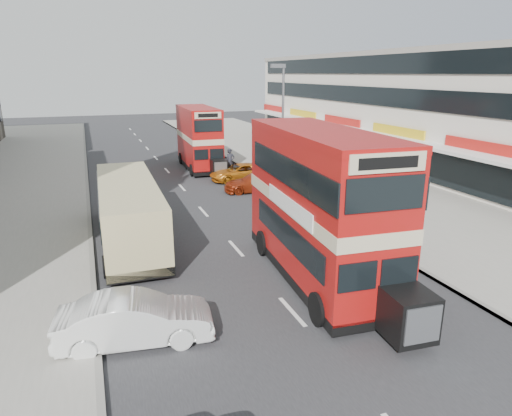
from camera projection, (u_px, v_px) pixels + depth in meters
name	position (u px, v px, depth m)	size (l,w,h in m)	color
ground	(321.00, 344.00, 13.17)	(160.00, 160.00, 0.00)	#28282B
road_surface	(182.00, 188.00, 31.12)	(12.00, 90.00, 0.01)	#28282B
pavement_right	(335.00, 174.00, 35.12)	(12.00, 90.00, 0.15)	gray
kerb_left	(88.00, 195.00, 29.06)	(0.20, 90.00, 0.16)	gray
kerb_right	(265.00, 180.00, 33.14)	(0.20, 90.00, 0.16)	gray
commercial_row	(409.00, 108.00, 38.25)	(9.90, 46.20, 9.30)	beige
street_lamp	(282.00, 116.00, 30.14)	(1.00, 0.20, 8.12)	slate
bus_main	(320.00, 206.00, 16.64)	(3.38, 10.11, 5.48)	black
bus_second	(199.00, 138.00, 36.68)	(2.70, 8.78, 4.79)	black
coach	(129.00, 209.00, 20.81)	(2.77, 9.94, 2.62)	black
car_left_front	(135.00, 320.00, 13.08)	(1.55, 4.44, 1.46)	white
car_right_a	(256.00, 182.00, 29.97)	(1.74, 4.29, 1.24)	maroon
car_right_b	(240.00, 172.00, 32.99)	(2.04, 4.43, 1.23)	#C56B13
pedestrian_near	(325.00, 183.00, 28.36)	(0.57, 0.39, 1.54)	gray
pedestrian_far	(258.00, 147.00, 42.31)	(0.90, 0.37, 1.54)	gray
cyclist	(230.00, 168.00, 33.69)	(0.72, 1.66, 2.22)	gray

